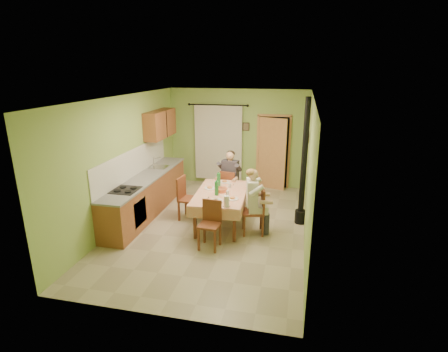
% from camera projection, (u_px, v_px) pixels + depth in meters
% --- Properties ---
extents(floor, '(4.00, 6.00, 0.01)m').
position_uv_depth(floor, '(212.00, 226.00, 7.75)').
color(floor, tan).
rests_on(floor, ground).
extents(room_shell, '(4.04, 6.04, 2.82)m').
position_uv_depth(room_shell, '(211.00, 146.00, 7.21)').
color(room_shell, '#99BD61').
rests_on(room_shell, ground).
extents(kitchen_run, '(0.64, 3.64, 1.56)m').
position_uv_depth(kitchen_run, '(147.00, 194.00, 8.34)').
color(kitchen_run, brown).
rests_on(kitchen_run, ground).
extents(upper_cabinets, '(0.35, 1.40, 0.70)m').
position_uv_depth(upper_cabinets, '(160.00, 124.00, 9.13)').
color(upper_cabinets, brown).
rests_on(upper_cabinets, room_shell).
extents(curtain, '(1.70, 0.07, 2.22)m').
position_uv_depth(curtain, '(218.00, 143.00, 10.19)').
color(curtain, black).
rests_on(curtain, ground).
extents(doorway, '(0.96, 0.31, 2.15)m').
position_uv_depth(doorway, '(273.00, 152.00, 9.93)').
color(doorway, black).
rests_on(doorway, ground).
extents(dining_table, '(1.18, 1.86, 0.76)m').
position_uv_depth(dining_table, '(221.00, 208.00, 7.73)').
color(dining_table, tan).
rests_on(dining_table, ground).
extents(tableware, '(0.88, 1.65, 0.33)m').
position_uv_depth(tableware, '(221.00, 191.00, 7.50)').
color(tableware, white).
rests_on(tableware, dining_table).
extents(chair_far, '(0.44, 0.44, 0.94)m').
position_uv_depth(chair_far, '(229.00, 195.00, 8.81)').
color(chair_far, brown).
rests_on(chair_far, ground).
extents(chair_near, '(0.41, 0.41, 0.94)m').
position_uv_depth(chair_near, '(210.00, 234.00, 6.75)').
color(chair_near, brown).
rests_on(chair_near, ground).
extents(chair_right, '(0.52, 0.52, 1.00)m').
position_uv_depth(chair_right, '(254.00, 220.00, 7.35)').
color(chair_right, brown).
rests_on(chair_right, ground).
extents(chair_left, '(0.48, 0.48, 1.00)m').
position_uv_depth(chair_left, '(189.00, 207.00, 8.05)').
color(chair_left, brown).
rests_on(chair_left, ground).
extents(man_far, '(0.62, 0.52, 1.39)m').
position_uv_depth(man_far, '(230.00, 172.00, 8.64)').
color(man_far, '#38333D').
rests_on(man_far, chair_far).
extents(man_right, '(0.54, 0.63, 1.39)m').
position_uv_depth(man_right, '(254.00, 194.00, 7.17)').
color(man_right, beige).
rests_on(man_right, chair_right).
extents(stove_flue, '(0.24, 0.24, 2.80)m').
position_uv_depth(stove_flue, '(303.00, 180.00, 7.61)').
color(stove_flue, black).
rests_on(stove_flue, ground).
extents(picture_back, '(0.19, 0.03, 0.23)m').
position_uv_depth(picture_back, '(246.00, 127.00, 9.94)').
color(picture_back, black).
rests_on(picture_back, room_shell).
extents(picture_right, '(0.03, 0.31, 0.21)m').
position_uv_depth(picture_right, '(309.00, 137.00, 7.91)').
color(picture_right, brown).
rests_on(picture_right, room_shell).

